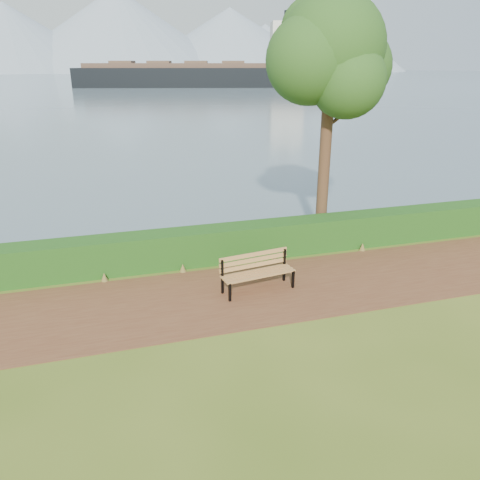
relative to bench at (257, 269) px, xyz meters
name	(u,v)px	position (x,y,z in m)	size (l,w,h in m)	color
ground	(242,300)	(-0.52, -0.46, -0.55)	(140.00, 140.00, 0.00)	#465D1A
path	(239,294)	(-0.52, -0.16, -0.54)	(40.00, 3.40, 0.01)	#572F1D
hedge	(216,244)	(-0.52, 2.14, -0.05)	(32.00, 0.85, 1.00)	#144313
water	(99,76)	(-0.52, 259.54, -0.54)	(700.00, 510.00, 0.00)	slate
mountains	(80,34)	(-9.69, 405.59, 27.15)	(585.00, 190.00, 70.00)	#7D90A7
bench	(257,269)	(0.00, 0.00, 0.00)	(1.95, 0.82, 0.95)	black
tree	(331,54)	(3.11, 2.80, 5.14)	(3.94, 3.24, 7.65)	#3B2218
cargo_ship	(214,75)	(26.50, 113.72, 2.42)	(66.03, 26.72, 19.91)	black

